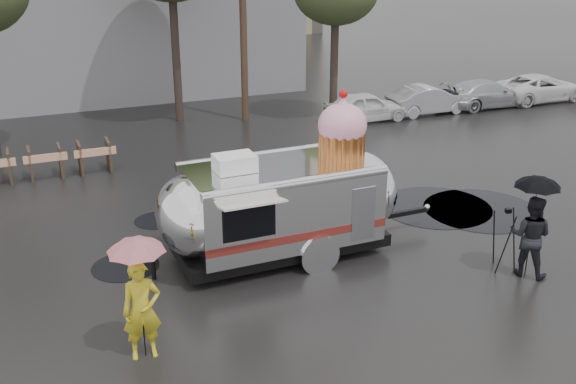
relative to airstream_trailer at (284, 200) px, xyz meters
name	(u,v)px	position (x,y,z in m)	size (l,w,h in m)	color
ground	(350,288)	(0.69, -2.10, -1.39)	(120.00, 120.00, 0.00)	black
puddles	(412,214)	(4.19, 0.88, -1.39)	(12.19, 5.00, 0.01)	black
utility_pole	(243,4)	(3.19, 11.90, 3.23)	(1.60, 0.28, 9.00)	#473323
barricade_row	(45,162)	(-4.86, 7.86, -0.87)	(4.30, 0.80, 1.00)	#473323
parked_cars	(464,93)	(12.47, 9.90, -0.67)	(13.20, 1.90, 1.50)	silver
airstream_trailer	(284,200)	(0.00, 0.00, 0.00)	(7.38, 2.84, 3.97)	silver
person_left	(142,310)	(-3.94, -2.87, -0.44)	(0.69, 0.46, 1.91)	gold
umbrella_pink	(137,259)	(-3.94, -2.87, 0.58)	(1.26, 1.26, 2.41)	pink
person_right	(530,236)	(4.69, -3.06, -0.44)	(0.91, 0.51, 1.90)	black
umbrella_black	(536,193)	(4.69, -3.06, 0.58)	(1.24, 1.24, 2.39)	black
tripod	(505,233)	(4.35, -2.64, -0.50)	(0.56, 0.63, 1.52)	black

